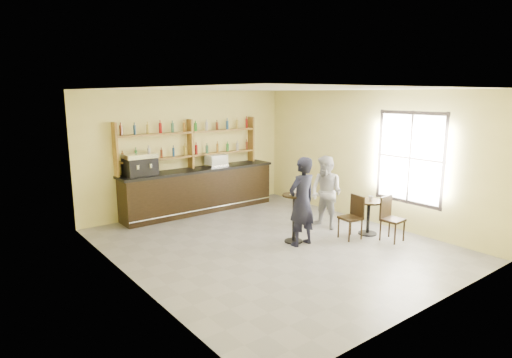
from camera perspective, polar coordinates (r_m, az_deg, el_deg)
floor at (r=9.10m, az=2.10°, el=-8.68°), size 7.00×7.00×0.00m
ceiling at (r=8.55m, az=2.26°, el=11.90°), size 7.00×7.00×0.00m
wall_back at (r=11.56m, az=-9.01°, el=3.66°), size 7.00×0.00×7.00m
wall_front at (r=6.46m, az=22.49°, el=-3.08°), size 7.00×0.00×7.00m
wall_left at (r=7.18m, az=-16.56°, el=-1.31°), size 0.00×7.00×7.00m
wall_right at (r=10.83m, az=14.49°, el=2.93°), size 0.00×7.00×7.00m
window_pane at (r=10.13m, az=19.84°, el=2.63°), size 0.00×2.00×2.00m
window_frame at (r=10.12m, az=19.82°, el=2.63°), size 0.04×1.70×2.10m
shelf_unit at (r=11.42m, az=-8.73°, el=4.64°), size 4.00×0.26×1.40m
liquor_bottles at (r=11.40m, az=-8.75°, el=5.49°), size 3.68×0.10×1.00m
bar_counter at (r=11.49m, az=-7.52°, el=-1.48°), size 4.33×0.85×1.17m
espresso_machine at (r=10.63m, az=-15.19°, el=1.86°), size 0.76×0.51×0.53m
pastry_case at (r=11.63m, az=-5.33°, el=2.47°), size 0.60×0.51×0.32m
pedestal_table at (r=9.11m, az=5.08°, el=-5.24°), size 0.58×0.58×1.04m
napkin at (r=8.98m, az=5.13°, el=-2.04°), size 0.20×0.20×0.00m
donut at (r=8.97m, az=5.23°, el=-1.88°), size 0.14×0.14×0.05m
cup_pedestal at (r=9.13m, az=5.36°, el=-1.51°), size 0.13×0.13×0.10m
man_main at (r=8.85m, az=6.14°, el=-3.02°), size 0.69×0.46×1.86m
cafe_table at (r=9.93m, az=14.73°, el=-4.97°), size 0.70×0.70×0.78m
cup_cafe at (r=9.86m, az=15.04°, el=-2.46°), size 0.13×0.13×0.10m
chair_west at (r=9.52m, az=12.48°, el=-5.04°), size 0.46×0.46×0.95m
chair_south at (r=9.61m, az=17.77°, el=-5.14°), size 0.44×0.44×0.96m
patron_second at (r=10.06m, az=9.32°, el=-1.81°), size 0.71×0.88×1.71m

